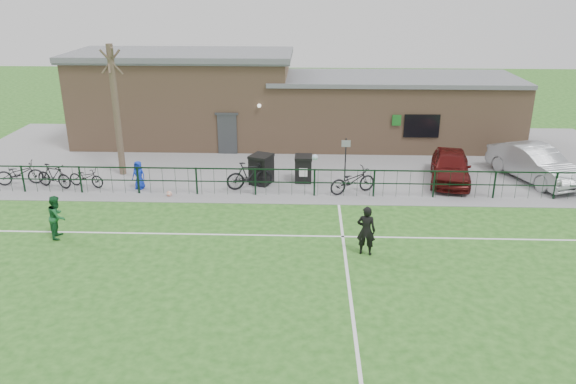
{
  "coord_description": "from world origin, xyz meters",
  "views": [
    {
      "loc": [
        0.72,
        -14.24,
        8.61
      ],
      "look_at": [
        0.0,
        5.0,
        1.3
      ],
      "focal_mm": 35.0,
      "sensor_mm": 36.0,
      "label": 1
    }
  ],
  "objects_px": {
    "bicycle_a": "(19,173)",
    "ball_ground": "(169,194)",
    "car_maroon": "(450,166)",
    "wheelie_bin_left": "(261,170)",
    "wheelie_bin_right": "(303,169)",
    "sign_post": "(345,160)",
    "bicycle_e": "(353,181)",
    "bare_tree": "(116,112)",
    "car_silver": "(535,163)",
    "spectator_child": "(139,175)",
    "bicycle_d": "(250,175)",
    "outfield_player": "(57,217)",
    "bicycle_c": "(86,177)",
    "bicycle_b": "(54,176)"
  },
  "relations": [
    {
      "from": "sign_post",
      "to": "bicycle_c",
      "type": "bearing_deg",
      "value": -174.01
    },
    {
      "from": "wheelie_bin_right",
      "to": "spectator_child",
      "type": "relative_size",
      "value": 0.89
    },
    {
      "from": "bicycle_e",
      "to": "bicycle_c",
      "type": "bearing_deg",
      "value": 63.38
    },
    {
      "from": "bare_tree",
      "to": "outfield_player",
      "type": "height_order",
      "value": "bare_tree"
    },
    {
      "from": "car_maroon",
      "to": "outfield_player",
      "type": "relative_size",
      "value": 2.71
    },
    {
      "from": "car_maroon",
      "to": "bicycle_e",
      "type": "distance_m",
      "value": 4.79
    },
    {
      "from": "bare_tree",
      "to": "spectator_child",
      "type": "relative_size",
      "value": 4.8
    },
    {
      "from": "car_maroon",
      "to": "spectator_child",
      "type": "height_order",
      "value": "car_maroon"
    },
    {
      "from": "bicycle_c",
      "to": "spectator_child",
      "type": "height_order",
      "value": "spectator_child"
    },
    {
      "from": "bare_tree",
      "to": "wheelie_bin_right",
      "type": "height_order",
      "value": "bare_tree"
    },
    {
      "from": "car_silver",
      "to": "bicycle_e",
      "type": "height_order",
      "value": "car_silver"
    },
    {
      "from": "ball_ground",
      "to": "wheelie_bin_right",
      "type": "bearing_deg",
      "value": 20.38
    },
    {
      "from": "wheelie_bin_left",
      "to": "wheelie_bin_right",
      "type": "bearing_deg",
      "value": 34.18
    },
    {
      "from": "bicycle_e",
      "to": "wheelie_bin_left",
      "type": "bearing_deg",
      "value": 50.18
    },
    {
      "from": "bicycle_a",
      "to": "ball_ground",
      "type": "height_order",
      "value": "bicycle_a"
    },
    {
      "from": "sign_post",
      "to": "bicycle_c",
      "type": "distance_m",
      "value": 11.52
    },
    {
      "from": "sign_post",
      "to": "spectator_child",
      "type": "relative_size",
      "value": 1.6
    },
    {
      "from": "sign_post",
      "to": "bicycle_a",
      "type": "xyz_separation_m",
      "value": [
        -14.5,
        -1.03,
        -0.48
      ]
    },
    {
      "from": "bicycle_e",
      "to": "bicycle_d",
      "type": "bearing_deg",
      "value": 60.57
    },
    {
      "from": "wheelie_bin_right",
      "to": "bicycle_b",
      "type": "distance_m",
      "value": 11.0
    },
    {
      "from": "bicycle_d",
      "to": "bicycle_e",
      "type": "height_order",
      "value": "bicycle_d"
    },
    {
      "from": "car_maroon",
      "to": "outfield_player",
      "type": "bearing_deg",
      "value": -145.86
    },
    {
      "from": "bicycle_d",
      "to": "spectator_child",
      "type": "xyz_separation_m",
      "value": [
        -4.83,
        -0.16,
        0.01
      ]
    },
    {
      "from": "sign_post",
      "to": "bicycle_d",
      "type": "bearing_deg",
      "value": -164.23
    },
    {
      "from": "wheelie_bin_right",
      "to": "bicycle_e",
      "type": "relative_size",
      "value": 0.53
    },
    {
      "from": "bare_tree",
      "to": "car_silver",
      "type": "height_order",
      "value": "bare_tree"
    },
    {
      "from": "ball_ground",
      "to": "sign_post",
      "type": "bearing_deg",
      "value": 16.4
    },
    {
      "from": "bicycle_a",
      "to": "car_silver",
      "type": "bearing_deg",
      "value": -101.09
    },
    {
      "from": "car_maroon",
      "to": "wheelie_bin_left",
      "type": "bearing_deg",
      "value": -164.78
    },
    {
      "from": "wheelie_bin_right",
      "to": "bicycle_a",
      "type": "distance_m",
      "value": 12.65
    },
    {
      "from": "wheelie_bin_right",
      "to": "spectator_child",
      "type": "height_order",
      "value": "spectator_child"
    },
    {
      "from": "wheelie_bin_right",
      "to": "outfield_player",
      "type": "bearing_deg",
      "value": -143.72
    },
    {
      "from": "car_silver",
      "to": "spectator_child",
      "type": "height_order",
      "value": "car_silver"
    },
    {
      "from": "spectator_child",
      "to": "bicycle_a",
      "type": "bearing_deg",
      "value": -169.11
    },
    {
      "from": "wheelie_bin_left",
      "to": "bicycle_c",
      "type": "height_order",
      "value": "wheelie_bin_left"
    },
    {
      "from": "sign_post",
      "to": "outfield_player",
      "type": "bearing_deg",
      "value": -149.06
    },
    {
      "from": "sign_post",
      "to": "ball_ground",
      "type": "relative_size",
      "value": 8.31
    },
    {
      "from": "sign_post",
      "to": "outfield_player",
      "type": "xyz_separation_m",
      "value": [
        -10.51,
        -6.3,
        -0.24
      ]
    },
    {
      "from": "car_silver",
      "to": "bicycle_d",
      "type": "bearing_deg",
      "value": 166.08
    },
    {
      "from": "bare_tree",
      "to": "ball_ground",
      "type": "xyz_separation_m",
      "value": [
        2.86,
        -2.8,
        -2.88
      ]
    },
    {
      "from": "bicycle_b",
      "to": "wheelie_bin_right",
      "type": "bearing_deg",
      "value": -66.13
    },
    {
      "from": "wheelie_bin_left",
      "to": "bicycle_d",
      "type": "height_order",
      "value": "wheelie_bin_left"
    },
    {
      "from": "car_silver",
      "to": "spectator_child",
      "type": "relative_size",
      "value": 3.86
    },
    {
      "from": "wheelie_bin_right",
      "to": "sign_post",
      "type": "relative_size",
      "value": 0.56
    },
    {
      "from": "wheelie_bin_left",
      "to": "spectator_child",
      "type": "bearing_deg",
      "value": -147.39
    },
    {
      "from": "wheelie_bin_left",
      "to": "bicycle_b",
      "type": "xyz_separation_m",
      "value": [
        -9.06,
        -0.87,
        -0.09
      ]
    },
    {
      "from": "car_maroon",
      "to": "bicycle_c",
      "type": "distance_m",
      "value": 16.23
    },
    {
      "from": "car_silver",
      "to": "bicycle_b",
      "type": "distance_m",
      "value": 21.47
    },
    {
      "from": "bicycle_c",
      "to": "ball_ground",
      "type": "distance_m",
      "value": 4.05
    },
    {
      "from": "outfield_player",
      "to": "bicycle_c",
      "type": "bearing_deg",
      "value": 1.71
    }
  ]
}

